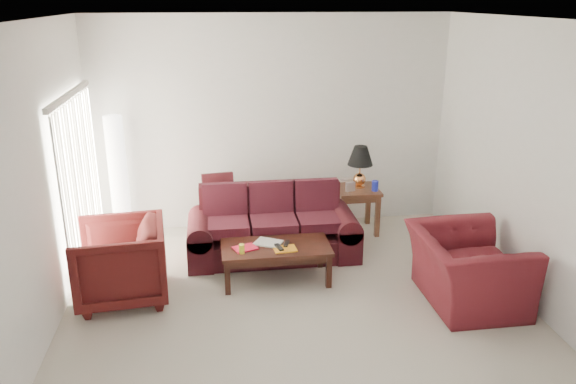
# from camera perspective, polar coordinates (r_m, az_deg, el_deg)

# --- Properties ---
(floor) EXTENTS (5.00, 5.00, 0.00)m
(floor) POSITION_cam_1_polar(r_m,az_deg,el_deg) (6.20, 1.10, -11.81)
(floor) COLOR beige
(floor) RESTS_ON ground
(blinds) EXTENTS (0.10, 2.00, 2.16)m
(blinds) POSITION_cam_1_polar(r_m,az_deg,el_deg) (7.06, -20.39, 0.54)
(blinds) COLOR silver
(blinds) RESTS_ON ground
(sofa) EXTENTS (2.24, 1.12, 0.89)m
(sofa) POSITION_cam_1_polar(r_m,az_deg,el_deg) (7.20, -1.55, -3.26)
(sofa) COLOR black
(sofa) RESTS_ON ground
(throw_pillow) EXTENTS (0.45, 0.26, 0.44)m
(throw_pillow) POSITION_cam_1_polar(r_m,az_deg,el_deg) (7.77, -7.12, 0.37)
(throw_pillow) COLOR black
(throw_pillow) RESTS_ON sofa
(end_table) EXTENTS (0.61, 0.61, 0.64)m
(end_table) POSITION_cam_1_polar(r_m,az_deg,el_deg) (8.07, 6.95, -1.79)
(end_table) COLOR #472F18
(end_table) RESTS_ON ground
(table_lamp) EXTENTS (0.37, 0.37, 0.60)m
(table_lamp) POSITION_cam_1_polar(r_m,az_deg,el_deg) (7.93, 7.32, 2.55)
(table_lamp) COLOR #D28241
(table_lamp) RESTS_ON end_table
(clock) EXTENTS (0.14, 0.08, 0.13)m
(clock) POSITION_cam_1_polar(r_m,az_deg,el_deg) (7.81, 6.36, 0.55)
(clock) COLOR silver
(clock) RESTS_ON end_table
(blue_canister) EXTENTS (0.12, 0.12, 0.14)m
(blue_canister) POSITION_cam_1_polar(r_m,az_deg,el_deg) (7.87, 8.84, 0.62)
(blue_canister) COLOR #1821A2
(blue_canister) RESTS_ON end_table
(picture_frame) EXTENTS (0.18, 0.20, 0.05)m
(picture_frame) POSITION_cam_1_polar(r_m,az_deg,el_deg) (8.07, 5.99, 1.28)
(picture_frame) COLOR #B1B1B6
(picture_frame) RESTS_ON end_table
(floor_lamp) EXTENTS (0.33, 0.33, 1.76)m
(floor_lamp) POSITION_cam_1_polar(r_m,az_deg,el_deg) (7.90, -16.84, 1.33)
(floor_lamp) COLOR white
(floor_lamp) RESTS_ON ground
(armchair_left) EXTENTS (1.05, 1.03, 0.89)m
(armchair_left) POSITION_cam_1_polar(r_m,az_deg,el_deg) (6.47, -16.66, -6.84)
(armchair_left) COLOR #3C0E0D
(armchair_left) RESTS_ON ground
(armchair_right) EXTENTS (1.08, 1.23, 0.79)m
(armchair_right) POSITION_cam_1_polar(r_m,az_deg,el_deg) (6.46, 17.71, -7.44)
(armchair_right) COLOR #491116
(armchair_right) RESTS_ON ground
(coffee_table) EXTENTS (1.36, 0.84, 0.44)m
(coffee_table) POSITION_cam_1_polar(r_m,az_deg,el_deg) (6.68, -1.23, -7.20)
(coffee_table) COLOR black
(coffee_table) RESTS_ON ground
(magazine_red) EXTENTS (0.31, 0.28, 0.01)m
(magazine_red) POSITION_cam_1_polar(r_m,az_deg,el_deg) (6.52, -4.38, -5.71)
(magazine_red) COLOR #B1112B
(magazine_red) RESTS_ON coffee_table
(magazine_white) EXTENTS (0.38, 0.35, 0.02)m
(magazine_white) POSITION_cam_1_polar(r_m,az_deg,el_deg) (6.65, -2.01, -5.16)
(magazine_white) COLOR silver
(magazine_white) RESTS_ON coffee_table
(magazine_orange) EXTENTS (0.27, 0.22, 0.01)m
(magazine_orange) POSITION_cam_1_polar(r_m,az_deg,el_deg) (6.49, -0.31, -5.81)
(magazine_orange) COLOR orange
(magazine_orange) RESTS_ON coffee_table
(remote_a) EXTENTS (0.10, 0.18, 0.02)m
(remote_a) POSITION_cam_1_polar(r_m,az_deg,el_deg) (6.48, -0.92, -5.62)
(remote_a) COLOR black
(remote_a) RESTS_ON coffee_table
(remote_b) EXTENTS (0.09, 0.17, 0.02)m
(remote_b) POSITION_cam_1_polar(r_m,az_deg,el_deg) (6.58, -0.14, -5.24)
(remote_b) COLOR black
(remote_b) RESTS_ON coffee_table
(yellow_glass) EXTENTS (0.07, 0.07, 0.11)m
(yellow_glass) POSITION_cam_1_polar(r_m,az_deg,el_deg) (6.40, -4.72, -5.78)
(yellow_glass) COLOR yellow
(yellow_glass) RESTS_ON coffee_table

